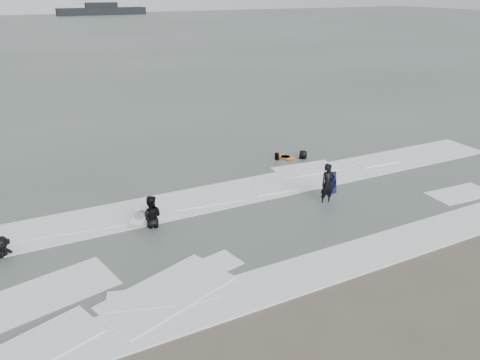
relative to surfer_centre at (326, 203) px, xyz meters
name	(u,v)px	position (x,y,z in m)	size (l,w,h in m)	color
ground	(307,261)	(-3.30, -3.41, 0.00)	(320.00, 320.00, 0.00)	brown
sea	(48,38)	(-3.30, 76.59, 0.06)	(320.00, 320.00, 0.00)	#47544C
surfer_centre	(326,203)	(0.00, 0.00, 0.00)	(0.66, 0.43, 1.80)	black
surfer_wading	(152,227)	(-7.24, 1.28, 0.00)	(0.90, 0.70, 1.85)	black
surfer_breaker	(4,259)	(-12.39, 1.32, 0.00)	(1.09, 0.63, 1.68)	black
surfer_right_near	(277,160)	(0.85, 5.54, 0.00)	(0.93, 0.39, 1.59)	black
surfer_right_far	(303,159)	(2.16, 5.02, 0.00)	(0.81, 0.53, 1.66)	black
surf_foam	(255,216)	(-3.30, 0.29, 0.04)	(30.03, 9.06, 0.09)	white
bodyboards	(258,182)	(-2.03, 2.33, 0.50)	(9.86, 6.08, 1.25)	#0E1344
vessel_horizon	(102,10)	(19.87, 145.72, 1.38)	(27.25, 4.87, 3.70)	black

